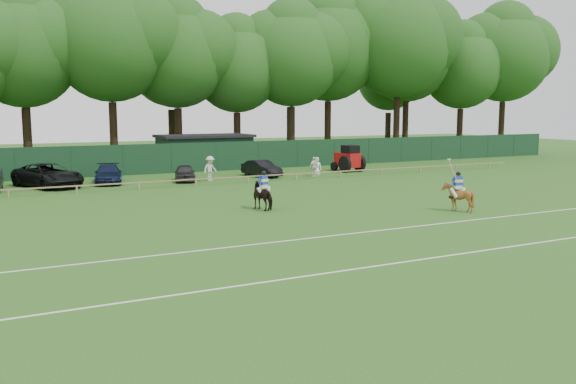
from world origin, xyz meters
TOP-DOWN VIEW (x-y plane):
  - ground at (0.00, 0.00)m, footprint 160.00×160.00m
  - horse_dark at (0.88, 6.53)m, footprint 1.23×1.91m
  - horse_chestnut at (9.68, 1.32)m, footprint 1.54×1.65m
  - suv_black at (-8.28, 21.89)m, footprint 4.81×6.47m
  - sedan_navy at (-4.16, 22.23)m, footprint 2.76×4.88m
  - hatch_grey at (1.17, 20.94)m, footprint 2.42×3.88m
  - estate_black at (7.54, 21.08)m, footprint 2.07×4.15m
  - spectator_left at (2.96, 20.38)m, footprint 1.36×1.07m
  - spectator_mid at (11.18, 19.09)m, footprint 1.00×0.70m
  - spectator_right at (11.75, 19.58)m, footprint 0.87×0.83m
  - rider_dark at (0.88, 6.51)m, footprint 0.93×0.49m
  - rider_chestnut at (9.67, 1.31)m, footprint 0.93×0.70m
  - pitch_lines at (0.00, -3.50)m, footprint 60.00×5.10m
  - pitch_rail at (0.00, 18.00)m, footprint 62.10×0.10m
  - perimeter_fence at (0.00, 27.00)m, footprint 92.08×0.08m
  - utility_shed at (6.00, 30.00)m, footprint 8.40×4.40m
  - tree_row at (2.00, 35.00)m, footprint 96.00×12.00m
  - tractor at (15.94, 21.35)m, footprint 2.04×2.85m

SIDE VIEW (x-z plane):
  - ground at x=0.00m, z-range 0.00..0.00m
  - tree_row at x=2.00m, z-range -10.50..10.50m
  - pitch_lines at x=0.00m, z-range 0.00..0.01m
  - pitch_rail at x=0.00m, z-range 0.20..0.70m
  - hatch_grey at x=1.17m, z-range 0.00..1.23m
  - estate_black at x=7.54m, z-range 0.00..1.31m
  - sedan_navy at x=-4.16m, z-range 0.00..1.33m
  - horse_dark at x=0.88m, z-range 0.00..1.49m
  - spectator_right at x=11.75m, z-range 0.00..1.50m
  - horse_chestnut at x=9.68m, z-range 0.00..1.52m
  - spectator_mid at x=11.18m, z-range 0.00..1.58m
  - suv_black at x=-8.28m, z-range 0.00..1.63m
  - spectator_left at x=2.96m, z-range 0.00..1.85m
  - tractor at x=15.94m, z-range -0.06..2.20m
  - perimeter_fence at x=0.00m, z-range 0.00..2.50m
  - rider_dark at x=0.88m, z-range 0.73..2.14m
  - rider_chestnut at x=9.67m, z-range 0.45..2.49m
  - utility_shed at x=6.00m, z-range 0.02..3.06m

